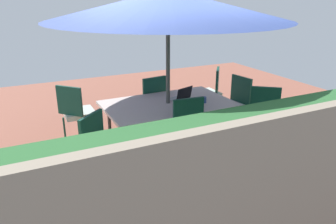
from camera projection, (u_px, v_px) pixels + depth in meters
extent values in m
cube|color=#935442|center=(168.00, 147.00, 5.23)|extent=(10.00, 10.00, 0.02)
cube|color=#2D6633|center=(279.00, 181.00, 3.05)|extent=(6.30, 0.72, 1.32)
cube|color=silver|center=(168.00, 104.00, 4.99)|extent=(1.90, 1.16, 0.04)
cylinder|color=#333333|center=(198.00, 110.00, 5.81)|extent=(0.05, 0.05, 0.69)
cylinder|color=#333333|center=(110.00, 126.00, 5.14)|extent=(0.05, 0.05, 0.69)
cylinder|color=#333333|center=(227.00, 127.00, 5.08)|extent=(0.05, 0.05, 0.69)
cylinder|color=#333333|center=(129.00, 148.00, 4.42)|extent=(0.05, 0.05, 0.69)
cylinder|color=#4C4C4C|center=(168.00, 76.00, 4.84)|extent=(0.06, 0.06, 2.29)
cone|color=#33478C|center=(168.00, 5.00, 4.50)|extent=(3.39, 3.39, 0.40)
cylinder|color=black|center=(168.00, 145.00, 5.22)|extent=(0.44, 0.44, 0.06)
cube|color=silver|center=(205.00, 94.00, 6.26)|extent=(0.46, 0.46, 0.08)
cube|color=#144738|center=(217.00, 81.00, 6.14)|extent=(0.29, 0.37, 0.45)
cylinder|color=#144738|center=(197.00, 103.00, 6.55)|extent=(0.03, 0.03, 0.45)
cylinder|color=#144738|center=(195.00, 109.00, 6.22)|extent=(0.03, 0.03, 0.45)
cylinder|color=#144738|center=(215.00, 105.00, 6.49)|extent=(0.03, 0.03, 0.45)
cylinder|color=#144738|center=(214.00, 111.00, 6.16)|extent=(0.03, 0.03, 0.45)
cube|color=silver|center=(79.00, 113.00, 5.27)|extent=(0.46, 0.46, 0.08)
cube|color=#144738|center=(69.00, 101.00, 4.99)|extent=(0.32, 0.35, 0.45)
cylinder|color=#144738|center=(97.00, 126.00, 5.45)|extent=(0.03, 0.03, 0.45)
cylinder|color=#144738|center=(78.00, 123.00, 5.58)|extent=(0.03, 0.03, 0.45)
cylinder|color=#144738|center=(84.00, 134.00, 5.14)|extent=(0.03, 0.03, 0.45)
cylinder|color=#144738|center=(65.00, 131.00, 5.26)|extent=(0.03, 0.03, 0.45)
cube|color=silver|center=(231.00, 107.00, 5.55)|extent=(0.46, 0.46, 0.08)
cube|color=#144738|center=(241.00, 90.00, 5.57)|extent=(0.10, 0.44, 0.45)
cylinder|color=#144738|center=(215.00, 120.00, 5.69)|extent=(0.03, 0.03, 0.45)
cylinder|color=#144738|center=(230.00, 127.00, 5.41)|extent=(0.03, 0.03, 0.45)
cylinder|color=#144738|center=(230.00, 116.00, 5.88)|extent=(0.03, 0.03, 0.45)
cylinder|color=#144738|center=(245.00, 122.00, 5.60)|extent=(0.03, 0.03, 0.45)
cube|color=silver|center=(194.00, 138.00, 4.35)|extent=(0.46, 0.46, 0.08)
cube|color=#144738|center=(188.00, 114.00, 4.45)|extent=(0.44, 0.08, 0.45)
cylinder|color=#144738|center=(187.00, 165.00, 4.23)|extent=(0.03, 0.03, 0.45)
cylinder|color=#144738|center=(212.00, 160.00, 4.35)|extent=(0.03, 0.03, 0.45)
cylinder|color=#144738|center=(177.00, 153.00, 4.54)|extent=(0.03, 0.03, 0.45)
cylinder|color=#144738|center=(200.00, 149.00, 4.66)|extent=(0.03, 0.03, 0.45)
cube|color=silver|center=(264.00, 123.00, 4.87)|extent=(0.46, 0.46, 0.08)
cube|color=#144738|center=(265.00, 101.00, 4.97)|extent=(0.37, 0.30, 0.45)
cylinder|color=#144738|center=(250.00, 143.00, 4.83)|extent=(0.03, 0.03, 0.45)
cylinder|color=#144738|center=(276.00, 145.00, 4.76)|extent=(0.03, 0.03, 0.45)
cylinder|color=#144738|center=(250.00, 133.00, 5.16)|extent=(0.03, 0.03, 0.45)
cylinder|color=#144738|center=(274.00, 135.00, 5.09)|extent=(0.03, 0.03, 0.45)
cube|color=silver|center=(109.00, 156.00, 3.89)|extent=(0.46, 0.46, 0.08)
cube|color=#144738|center=(92.00, 132.00, 3.87)|extent=(0.35, 0.32, 0.45)
cylinder|color=#144738|center=(115.00, 186.00, 3.76)|extent=(0.03, 0.03, 0.45)
cylinder|color=#144738|center=(130.00, 171.00, 4.07)|extent=(0.03, 0.03, 0.45)
cylinder|color=#144738|center=(89.00, 180.00, 3.89)|extent=(0.03, 0.03, 0.45)
cylinder|color=#144738|center=(105.00, 166.00, 4.20)|extent=(0.03, 0.03, 0.45)
cube|color=silver|center=(148.00, 102.00, 5.79)|extent=(0.46, 0.46, 0.08)
cube|color=#144738|center=(155.00, 90.00, 5.53)|extent=(0.44, 0.10, 0.45)
cylinder|color=#144738|center=(152.00, 111.00, 6.11)|extent=(0.03, 0.03, 0.45)
cylinder|color=#144738|center=(135.00, 115.00, 5.92)|extent=(0.03, 0.03, 0.45)
cylinder|color=#144738|center=(163.00, 117.00, 5.83)|extent=(0.03, 0.03, 0.45)
cylinder|color=#144738|center=(145.00, 121.00, 5.64)|extent=(0.03, 0.03, 0.45)
cube|color=gray|center=(179.00, 99.00, 5.15)|extent=(0.37, 0.31, 0.02)
cube|color=black|center=(184.00, 93.00, 5.04)|extent=(0.32, 0.15, 0.20)
cylinder|color=#334C99|center=(204.00, 100.00, 4.98)|extent=(0.07, 0.07, 0.09)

